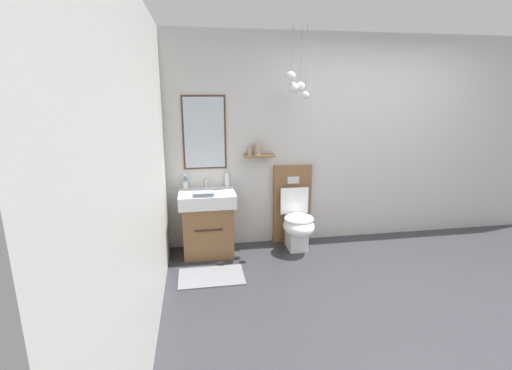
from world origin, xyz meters
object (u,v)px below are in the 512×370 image
at_px(toilet, 295,217).
at_px(folded_hand_towel, 204,194).
at_px(toothbrush_cup, 186,184).
at_px(soap_dispenser, 227,180).
at_px(vanity_sink_left, 208,221).

height_order(toilet, folded_hand_towel, toilet).
bearing_deg(toothbrush_cup, toilet, -6.95).
relative_size(toilet, soap_dispenser, 4.90).
height_order(toothbrush_cup, soap_dispenser, soap_dispenser).
relative_size(vanity_sink_left, folded_hand_towel, 3.46).
distance_m(toothbrush_cup, folded_hand_towel, 0.40).
bearing_deg(vanity_sink_left, toilet, 1.10).
distance_m(toothbrush_cup, soap_dispenser, 0.50).
distance_m(vanity_sink_left, toothbrush_cup, 0.52).
bearing_deg(folded_hand_towel, soap_dispenser, 50.25).
relative_size(toilet, toothbrush_cup, 5.02).
height_order(toilet, toothbrush_cup, toilet).
bearing_deg(toothbrush_cup, vanity_sink_left, -36.71).
bearing_deg(toothbrush_cup, soap_dispenser, 1.19).
xyz_separation_m(toilet, soap_dispenser, (-0.82, 0.17, 0.47)).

